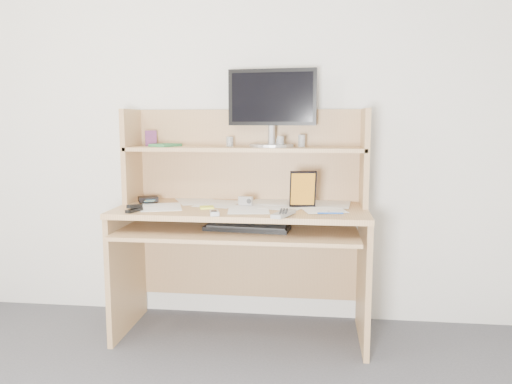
# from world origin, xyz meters

# --- Properties ---
(back_wall) EXTENTS (3.60, 0.04, 2.50)m
(back_wall) POSITION_xyz_m (0.00, 1.80, 1.25)
(back_wall) COLOR silver
(back_wall) RESTS_ON floor
(desk) EXTENTS (1.40, 0.70, 1.30)m
(desk) POSITION_xyz_m (0.00, 1.56, 0.69)
(desk) COLOR tan
(desk) RESTS_ON floor
(paper_clutter) EXTENTS (1.32, 0.54, 0.01)m
(paper_clutter) POSITION_xyz_m (0.00, 1.48, 0.75)
(paper_clutter) COLOR white
(paper_clutter) RESTS_ON desk
(keyboard) EXTENTS (0.47, 0.21, 0.03)m
(keyboard) POSITION_xyz_m (0.05, 1.35, 0.67)
(keyboard) COLOR black
(keyboard) RESTS_ON desk
(tv_remote) EXTENTS (0.12, 0.20, 0.02)m
(tv_remote) POSITION_xyz_m (0.25, 1.22, 0.77)
(tv_remote) COLOR gray
(tv_remote) RESTS_ON paper_clutter
(flip_phone) EXTENTS (0.07, 0.09, 0.02)m
(flip_phone) POSITION_xyz_m (-0.10, 1.22, 0.77)
(flip_phone) COLOR silver
(flip_phone) RESTS_ON paper_clutter
(stapler) EXTENTS (0.06, 0.12, 0.04)m
(stapler) POSITION_xyz_m (-0.55, 1.26, 0.77)
(stapler) COLOR black
(stapler) RESTS_ON paper_clutter
(wallet) EXTENTS (0.14, 0.13, 0.03)m
(wallet) POSITION_xyz_m (-0.58, 1.58, 0.77)
(wallet) COLOR black
(wallet) RESTS_ON paper_clutter
(sticky_note_pad) EXTENTS (0.09, 0.09, 0.01)m
(sticky_note_pad) POSITION_xyz_m (-0.19, 1.42, 0.75)
(sticky_note_pad) COLOR #FFFC43
(sticky_note_pad) RESTS_ON desk
(digital_camera) EXTENTS (0.08, 0.05, 0.05)m
(digital_camera) POSITION_xyz_m (0.02, 1.53, 0.78)
(digital_camera) COLOR #A9A9AC
(digital_camera) RESTS_ON paper_clutter
(game_case) EXTENTS (0.15, 0.04, 0.20)m
(game_case) POSITION_xyz_m (0.34, 1.48, 0.86)
(game_case) COLOR black
(game_case) RESTS_ON paper_clutter
(blue_pen) EXTENTS (0.13, 0.02, 0.01)m
(blue_pen) POSITION_xyz_m (0.49, 1.30, 0.76)
(blue_pen) COLOR blue
(blue_pen) RESTS_ON paper_clutter
(card_box) EXTENTS (0.07, 0.05, 0.09)m
(card_box) POSITION_xyz_m (-0.59, 1.68, 1.13)
(card_box) COLOR #A3151E
(card_box) RESTS_ON desk
(shelf_book) EXTENTS (0.18, 0.20, 0.02)m
(shelf_book) POSITION_xyz_m (-0.48, 1.63, 1.09)
(shelf_book) COLOR #378B47
(shelf_book) RESTS_ON desk
(chip_stack_a) EXTENTS (0.05, 0.05, 0.06)m
(chip_stack_a) POSITION_xyz_m (-0.10, 1.68, 1.11)
(chip_stack_a) COLOR black
(chip_stack_a) RESTS_ON desk
(chip_stack_b) EXTENTS (0.05, 0.05, 0.06)m
(chip_stack_b) POSITION_xyz_m (0.21, 1.60, 1.11)
(chip_stack_b) COLOR white
(chip_stack_b) RESTS_ON desk
(chip_stack_c) EXTENTS (0.04, 0.04, 0.05)m
(chip_stack_c) POSITION_xyz_m (0.20, 1.66, 1.10)
(chip_stack_c) COLOR black
(chip_stack_c) RESTS_ON desk
(chip_stack_d) EXTENTS (0.05, 0.05, 0.07)m
(chip_stack_d) POSITION_xyz_m (0.33, 1.67, 1.12)
(chip_stack_d) COLOR silver
(chip_stack_d) RESTS_ON desk
(monitor) EXTENTS (0.52, 0.26, 0.45)m
(monitor) POSITION_xyz_m (0.15, 1.67, 1.32)
(monitor) COLOR #B3B3B8
(monitor) RESTS_ON desk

